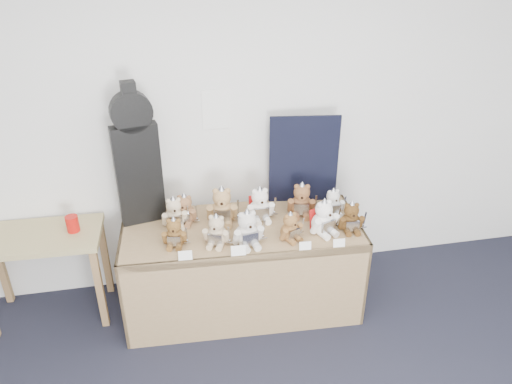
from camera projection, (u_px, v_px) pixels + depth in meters
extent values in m
plane|color=white|center=(225.00, 125.00, 3.73)|extent=(6.00, 0.00, 6.00)
cube|color=white|center=(216.00, 110.00, 3.65)|extent=(0.21, 0.00, 0.30)
cube|color=olive|center=(242.00, 230.00, 3.66)|extent=(1.78, 0.82, 0.06)
cube|color=olive|center=(248.00, 297.00, 3.51)|extent=(1.75, 0.11, 0.73)
cube|color=olive|center=(127.00, 277.00, 3.71)|extent=(0.06, 0.73, 0.73)
cube|color=olive|center=(351.00, 257.00, 3.93)|extent=(0.06, 0.73, 0.73)
cube|color=#9D8655|center=(39.00, 237.00, 3.57)|extent=(0.88, 0.51, 0.04)
cube|color=olive|center=(1.00, 266.00, 3.86)|extent=(0.05, 0.05, 0.68)
cube|color=olive|center=(100.00, 289.00, 3.63)|extent=(0.05, 0.05, 0.68)
cube|color=olive|center=(105.00, 256.00, 3.97)|extent=(0.05, 0.05, 0.68)
cube|color=black|center=(139.00, 175.00, 3.55)|extent=(0.33, 0.16, 0.75)
cylinder|color=black|center=(131.00, 112.00, 3.32)|extent=(0.30, 0.15, 0.28)
cube|color=black|center=(129.00, 95.00, 3.27)|extent=(0.11, 0.10, 0.19)
cube|color=black|center=(304.00, 160.00, 3.82)|extent=(0.53, 0.09, 0.71)
cylinder|color=red|center=(72.00, 224.00, 3.58)|extent=(0.09, 0.09, 0.12)
ellipsoid|color=brown|center=(175.00, 237.00, 3.42)|extent=(0.16, 0.14, 0.14)
sphere|color=brown|center=(174.00, 226.00, 3.38)|extent=(0.10, 0.10, 0.10)
cylinder|color=brown|center=(173.00, 230.00, 3.34)|extent=(0.05, 0.03, 0.04)
sphere|color=black|center=(173.00, 231.00, 3.33)|extent=(0.02, 0.02, 0.02)
sphere|color=brown|center=(169.00, 221.00, 3.36)|extent=(0.03, 0.03, 0.03)
sphere|color=brown|center=(178.00, 221.00, 3.36)|extent=(0.03, 0.03, 0.03)
cylinder|color=brown|center=(165.00, 238.00, 3.40)|extent=(0.05, 0.08, 0.10)
cylinder|color=brown|center=(184.00, 237.00, 3.40)|extent=(0.05, 0.08, 0.10)
cylinder|color=brown|center=(170.00, 246.00, 3.40)|extent=(0.06, 0.10, 0.04)
cylinder|color=brown|center=(179.00, 246.00, 3.40)|extent=(0.06, 0.10, 0.04)
cube|color=silver|center=(174.00, 241.00, 3.37)|extent=(0.09, 0.03, 0.08)
cone|color=silver|center=(173.00, 220.00, 3.36)|extent=(0.09, 0.09, 0.07)
cube|color=silver|center=(187.00, 236.00, 3.39)|extent=(0.02, 0.04, 0.14)
cube|color=silver|center=(187.00, 242.00, 3.41)|extent=(0.04, 0.01, 0.01)
ellipsoid|color=tan|center=(217.00, 235.00, 3.43)|extent=(0.18, 0.17, 0.15)
sphere|color=tan|center=(216.00, 223.00, 3.38)|extent=(0.11, 0.11, 0.11)
cylinder|color=tan|center=(215.00, 228.00, 3.35)|extent=(0.05, 0.04, 0.05)
sphere|color=black|center=(214.00, 229.00, 3.33)|extent=(0.02, 0.02, 0.02)
sphere|color=tan|center=(211.00, 217.00, 3.37)|extent=(0.03, 0.03, 0.03)
sphere|color=tan|center=(221.00, 218.00, 3.36)|extent=(0.03, 0.03, 0.03)
cylinder|color=tan|center=(206.00, 235.00, 3.42)|extent=(0.07, 0.09, 0.11)
cylinder|color=tan|center=(226.00, 237.00, 3.40)|extent=(0.07, 0.09, 0.11)
cylinder|color=tan|center=(211.00, 244.00, 3.41)|extent=(0.08, 0.11, 0.04)
cylinder|color=tan|center=(220.00, 245.00, 3.40)|extent=(0.08, 0.11, 0.04)
cube|color=silver|center=(215.00, 240.00, 3.38)|extent=(0.10, 0.05, 0.08)
cone|color=silver|center=(216.00, 217.00, 3.36)|extent=(0.09, 0.09, 0.07)
cube|color=silver|center=(229.00, 235.00, 3.38)|extent=(0.02, 0.04, 0.16)
cube|color=silver|center=(229.00, 243.00, 3.41)|extent=(0.04, 0.02, 0.01)
ellipsoid|color=silver|center=(247.00, 235.00, 3.42)|extent=(0.19, 0.17, 0.17)
sphere|color=silver|center=(247.00, 220.00, 3.36)|extent=(0.13, 0.13, 0.13)
cylinder|color=silver|center=(250.00, 226.00, 3.32)|extent=(0.06, 0.04, 0.05)
sphere|color=black|center=(251.00, 227.00, 3.31)|extent=(0.02, 0.02, 0.02)
sphere|color=silver|center=(241.00, 215.00, 3.33)|extent=(0.04, 0.04, 0.04)
sphere|color=silver|center=(253.00, 213.00, 3.35)|extent=(0.04, 0.04, 0.04)
cylinder|color=silver|center=(237.00, 237.00, 3.37)|extent=(0.06, 0.10, 0.13)
cylinder|color=silver|center=(260.00, 233.00, 3.42)|extent=(0.06, 0.10, 0.13)
cylinder|color=silver|center=(245.00, 246.00, 3.38)|extent=(0.07, 0.12, 0.05)
cylinder|color=silver|center=(255.00, 244.00, 3.41)|extent=(0.07, 0.12, 0.05)
cube|color=silver|center=(250.00, 239.00, 3.36)|extent=(0.11, 0.03, 0.10)
cone|color=silver|center=(247.00, 214.00, 3.34)|extent=(0.11, 0.11, 0.08)
cube|color=silver|center=(264.00, 230.00, 3.41)|extent=(0.02, 0.04, 0.18)
cube|color=silver|center=(264.00, 239.00, 3.44)|extent=(0.05, 0.01, 0.01)
ellipsoid|color=brown|center=(290.00, 231.00, 3.49)|extent=(0.17, 0.16, 0.14)
sphere|color=brown|center=(290.00, 220.00, 3.44)|extent=(0.10, 0.10, 0.10)
cylinder|color=brown|center=(294.00, 224.00, 3.41)|extent=(0.05, 0.04, 0.04)
sphere|color=black|center=(295.00, 225.00, 3.40)|extent=(0.02, 0.02, 0.02)
sphere|color=brown|center=(287.00, 217.00, 3.41)|extent=(0.03, 0.03, 0.03)
sphere|color=brown|center=(294.00, 214.00, 3.44)|extent=(0.03, 0.03, 0.03)
cylinder|color=brown|center=(284.00, 234.00, 3.44)|extent=(0.06, 0.08, 0.10)
cylinder|color=brown|center=(299.00, 229.00, 3.50)|extent=(0.06, 0.08, 0.10)
cylinder|color=brown|center=(290.00, 240.00, 3.45)|extent=(0.07, 0.10, 0.04)
cylinder|color=brown|center=(297.00, 238.00, 3.48)|extent=(0.07, 0.10, 0.04)
cube|color=silver|center=(295.00, 234.00, 3.45)|extent=(0.09, 0.05, 0.07)
cone|color=silver|center=(290.00, 215.00, 3.42)|extent=(0.08, 0.08, 0.06)
cube|color=silver|center=(302.00, 226.00, 3.49)|extent=(0.02, 0.04, 0.14)
cube|color=silver|center=(302.00, 233.00, 3.52)|extent=(0.04, 0.02, 0.01)
ellipsoid|color=white|center=(323.00, 223.00, 3.55)|extent=(0.21, 0.19, 0.17)
sphere|color=white|center=(324.00, 210.00, 3.50)|extent=(0.12, 0.12, 0.12)
cylinder|color=white|center=(328.00, 214.00, 3.46)|extent=(0.06, 0.04, 0.05)
sphere|color=black|center=(330.00, 215.00, 3.45)|extent=(0.02, 0.02, 0.02)
sphere|color=white|center=(320.00, 205.00, 3.46)|extent=(0.04, 0.04, 0.04)
sphere|color=white|center=(329.00, 202.00, 3.49)|extent=(0.04, 0.04, 0.04)
cylinder|color=white|center=(316.00, 227.00, 3.50)|extent=(0.08, 0.10, 0.13)
cylinder|color=white|center=(334.00, 221.00, 3.57)|extent=(0.08, 0.10, 0.13)
cylinder|color=white|center=(323.00, 234.00, 3.51)|extent=(0.08, 0.12, 0.05)
cylinder|color=white|center=(332.00, 231.00, 3.55)|extent=(0.08, 0.12, 0.05)
cube|color=silver|center=(329.00, 227.00, 3.50)|extent=(0.11, 0.05, 0.09)
cone|color=silver|center=(324.00, 203.00, 3.47)|extent=(0.11, 0.11, 0.08)
cube|color=silver|center=(338.00, 217.00, 3.56)|extent=(0.03, 0.04, 0.18)
cube|color=silver|center=(337.00, 225.00, 3.59)|extent=(0.05, 0.02, 0.01)
cube|color=#AC1413|center=(318.00, 218.00, 3.59)|extent=(0.14, 0.07, 0.15)
ellipsoid|color=#51361B|center=(350.00, 222.00, 3.58)|extent=(0.16, 0.14, 0.15)
sphere|color=#51361B|center=(352.00, 210.00, 3.53)|extent=(0.11, 0.11, 0.11)
cylinder|color=#51361B|center=(353.00, 215.00, 3.50)|extent=(0.05, 0.03, 0.05)
sphere|color=black|center=(354.00, 216.00, 3.48)|extent=(0.02, 0.02, 0.02)
sphere|color=#51361B|center=(347.00, 206.00, 3.51)|extent=(0.03, 0.03, 0.03)
sphere|color=#51361B|center=(357.00, 205.00, 3.52)|extent=(0.03, 0.03, 0.03)
cylinder|color=#51361B|center=(342.00, 223.00, 3.56)|extent=(0.05, 0.08, 0.11)
cylinder|color=#51361B|center=(361.00, 222.00, 3.57)|extent=(0.05, 0.08, 0.11)
cylinder|color=#51361B|center=(347.00, 231.00, 3.55)|extent=(0.05, 0.10, 0.04)
cylinder|color=#51361B|center=(356.00, 231.00, 3.56)|extent=(0.05, 0.10, 0.04)
cube|color=silver|center=(353.00, 226.00, 3.53)|extent=(0.10, 0.02, 0.08)
cone|color=silver|center=(352.00, 205.00, 3.51)|extent=(0.09, 0.09, 0.07)
cube|color=silver|center=(364.00, 220.00, 3.55)|extent=(0.01, 0.04, 0.15)
cube|color=silver|center=(364.00, 227.00, 3.58)|extent=(0.04, 0.01, 0.01)
ellipsoid|color=beige|center=(175.00, 218.00, 3.63)|extent=(0.16, 0.14, 0.15)
sphere|color=beige|center=(174.00, 206.00, 3.58)|extent=(0.11, 0.11, 0.11)
cylinder|color=beige|center=(175.00, 210.00, 3.55)|extent=(0.05, 0.03, 0.05)
sphere|color=black|center=(175.00, 211.00, 3.54)|extent=(0.02, 0.02, 0.02)
sphere|color=beige|center=(168.00, 201.00, 3.56)|extent=(0.04, 0.04, 0.04)
sphere|color=beige|center=(178.00, 200.00, 3.57)|extent=(0.04, 0.04, 0.04)
cylinder|color=beige|center=(165.00, 219.00, 3.60)|extent=(0.05, 0.09, 0.11)
cylinder|color=beige|center=(185.00, 217.00, 3.63)|extent=(0.05, 0.09, 0.11)
cylinder|color=beige|center=(171.00, 227.00, 3.60)|extent=(0.05, 0.10, 0.05)
cylinder|color=beige|center=(181.00, 226.00, 3.62)|extent=(0.05, 0.10, 0.05)
cube|color=silver|center=(176.00, 221.00, 3.58)|extent=(0.10, 0.02, 0.08)
cone|color=silver|center=(173.00, 200.00, 3.56)|extent=(0.09, 0.09, 0.07)
cube|color=silver|center=(188.00, 214.00, 3.62)|extent=(0.01, 0.04, 0.16)
cube|color=silver|center=(188.00, 221.00, 3.64)|extent=(0.05, 0.01, 0.01)
ellipsoid|color=tan|center=(222.00, 212.00, 3.68)|extent=(0.20, 0.18, 0.18)
sphere|color=tan|center=(222.00, 197.00, 3.62)|extent=(0.14, 0.14, 0.14)
cylinder|color=tan|center=(222.00, 203.00, 3.57)|extent=(0.06, 0.04, 0.06)
sphere|color=black|center=(222.00, 204.00, 3.55)|extent=(0.02, 0.02, 0.02)
sphere|color=tan|center=(215.00, 191.00, 3.59)|extent=(0.04, 0.04, 0.04)
sphere|color=tan|center=(228.00, 191.00, 3.59)|extent=(0.04, 0.04, 0.04)
cylinder|color=tan|center=(210.00, 213.00, 3.65)|extent=(0.07, 0.11, 0.14)
cylinder|color=tan|center=(234.00, 212.00, 3.65)|extent=(0.07, 0.11, 0.14)
cylinder|color=tan|center=(217.00, 223.00, 3.64)|extent=(0.07, 0.13, 0.06)
cylinder|color=tan|center=(228.00, 223.00, 3.65)|extent=(0.07, 0.13, 0.06)
cube|color=silver|center=(222.00, 217.00, 3.61)|extent=(0.12, 0.04, 0.10)
cone|color=silver|center=(222.00, 190.00, 3.59)|extent=(0.12, 0.12, 0.09)
cube|color=silver|center=(238.00, 210.00, 3.63)|extent=(0.02, 0.05, 0.19)
cube|color=silver|center=(238.00, 218.00, 3.67)|extent=(0.06, 0.02, 0.01)
ellipsoid|color=white|center=(260.00, 210.00, 3.71)|extent=(0.17, 0.15, 0.17)
sphere|color=white|center=(260.00, 197.00, 3.66)|extent=(0.12, 0.12, 0.12)
cylinder|color=white|center=(262.00, 201.00, 3.62)|extent=(0.05, 0.03, 0.05)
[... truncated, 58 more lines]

